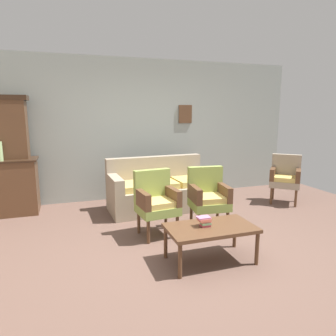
% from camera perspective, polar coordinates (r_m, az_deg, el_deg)
% --- Properties ---
extents(ground_plane, '(7.68, 7.68, 0.00)m').
position_cam_1_polar(ground_plane, '(3.93, 4.71, -15.09)').
color(ground_plane, brown).
extents(wall_back_with_decor, '(6.40, 0.09, 2.70)m').
position_cam_1_polar(wall_back_with_decor, '(6.06, -4.91, 7.20)').
color(wall_back_with_decor, '#939E99').
rests_on(wall_back_with_decor, ground).
extents(side_cabinet, '(1.16, 0.55, 0.93)m').
position_cam_1_polar(side_cabinet, '(5.74, -28.70, -3.18)').
color(side_cabinet, brown).
rests_on(side_cabinet, ground).
extents(floral_couch, '(1.82, 0.90, 0.90)m').
position_cam_1_polar(floral_couch, '(5.38, -1.52, -4.25)').
color(floral_couch, gray).
rests_on(floral_couch, ground).
extents(armchair_by_doorway, '(0.57, 0.54, 0.90)m').
position_cam_1_polar(armchair_by_doorway, '(4.21, -2.24, -6.01)').
color(armchair_by_doorway, '#849947').
rests_on(armchair_by_doorway, ground).
extents(armchair_near_couch_end, '(0.57, 0.54, 0.90)m').
position_cam_1_polar(armchair_near_couch_end, '(4.47, 7.54, -5.12)').
color(armchair_near_couch_end, '#849947').
rests_on(armchair_near_couch_end, ground).
extents(wingback_chair_by_fireplace, '(0.71, 0.71, 0.90)m').
position_cam_1_polar(wingback_chair_by_fireplace, '(6.12, 21.12, -1.50)').
color(wingback_chair_by_fireplace, gray).
rests_on(wingback_chair_by_fireplace, ground).
extents(coffee_table, '(1.00, 0.56, 0.42)m').
position_cam_1_polar(coffee_table, '(3.55, 8.00, -11.45)').
color(coffee_table, brown).
rests_on(coffee_table, ground).
extents(book_stack_on_table, '(0.15, 0.12, 0.11)m').
position_cam_1_polar(book_stack_on_table, '(3.51, 6.88, -9.81)').
color(book_stack_on_table, '#C8415C').
rests_on(book_stack_on_table, coffee_table).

